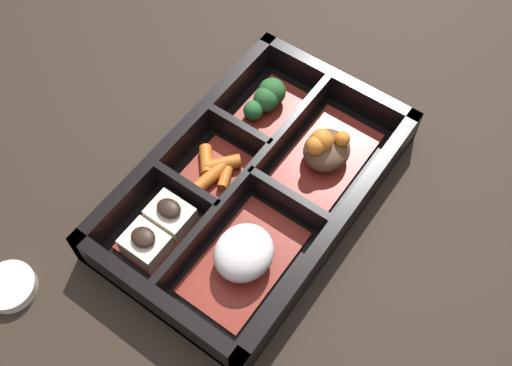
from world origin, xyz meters
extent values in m
plane|color=black|center=(0.00, 0.00, 0.00)|extent=(3.00, 3.00, 0.00)
cube|color=black|center=(0.00, 0.00, 0.01)|extent=(0.33, 0.20, 0.01)
cube|color=black|center=(0.00, -0.09, 0.02)|extent=(0.33, 0.01, 0.05)
cube|color=black|center=(0.00, 0.09, 0.02)|extent=(0.33, 0.01, 0.05)
cube|color=black|center=(-0.16, 0.00, 0.02)|extent=(0.01, 0.20, 0.05)
cube|color=black|center=(0.16, 0.00, 0.02)|extent=(0.01, 0.20, 0.05)
cube|color=black|center=(0.00, -0.01, 0.02)|extent=(0.30, 0.01, 0.05)
cube|color=black|center=(-0.04, -0.05, 0.02)|extent=(0.01, 0.08, 0.05)
cube|color=black|center=(0.05, -0.05, 0.02)|extent=(0.01, 0.08, 0.05)
cube|color=black|center=(0.00, 0.04, 0.02)|extent=(0.01, 0.10, 0.05)
cube|color=maroon|center=(-0.07, 0.04, 0.01)|extent=(0.13, 0.07, 0.01)
ellipsoid|color=brown|center=(-0.07, 0.04, 0.03)|extent=(0.05, 0.05, 0.03)
sphere|color=orange|center=(-0.08, 0.05, 0.05)|extent=(0.02, 0.02, 0.02)
sphere|color=orange|center=(-0.07, 0.03, 0.05)|extent=(0.02, 0.02, 0.02)
sphere|color=orange|center=(-0.06, 0.03, 0.05)|extent=(0.02, 0.02, 0.02)
cube|color=maroon|center=(0.07, 0.04, 0.01)|extent=(0.13, 0.07, 0.01)
ellipsoid|color=silver|center=(0.07, 0.04, 0.03)|extent=(0.06, 0.06, 0.04)
cube|color=maroon|center=(-0.09, -0.05, 0.01)|extent=(0.09, 0.06, 0.01)
sphere|color=#265B28|center=(-0.10, -0.05, 0.03)|extent=(0.03, 0.03, 0.03)
sphere|color=#265B28|center=(-0.09, -0.05, 0.03)|extent=(0.03, 0.03, 0.03)
sphere|color=#265B28|center=(-0.07, -0.06, 0.03)|extent=(0.02, 0.02, 0.02)
cube|color=maroon|center=(0.01, -0.05, 0.01)|extent=(0.07, 0.06, 0.01)
cylinder|color=#D1661E|center=(0.00, -0.04, 0.02)|extent=(0.04, 0.03, 0.01)
cylinder|color=#D1661E|center=(0.01, -0.06, 0.02)|extent=(0.03, 0.03, 0.01)
cylinder|color=#D1661E|center=(0.01, -0.03, 0.02)|extent=(0.04, 0.02, 0.01)
cylinder|color=#D1661E|center=(0.02, -0.04, 0.02)|extent=(0.05, 0.02, 0.01)
cube|color=maroon|center=(0.10, -0.05, 0.01)|extent=(0.08, 0.06, 0.01)
cube|color=beige|center=(0.08, -0.05, 0.03)|extent=(0.03, 0.04, 0.02)
ellipsoid|color=black|center=(0.08, -0.05, 0.04)|extent=(0.02, 0.03, 0.01)
cube|color=beige|center=(0.12, -0.05, 0.03)|extent=(0.03, 0.04, 0.02)
ellipsoid|color=black|center=(0.12, -0.05, 0.04)|extent=(0.02, 0.02, 0.01)
cylinder|color=beige|center=(0.22, -0.13, 0.01)|extent=(0.05, 0.05, 0.01)
cylinder|color=black|center=(0.22, -0.13, 0.01)|extent=(0.04, 0.04, 0.00)
camera|label=1|loc=(0.26, 0.18, 0.55)|focal=42.00mm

